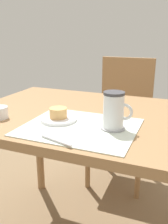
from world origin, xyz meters
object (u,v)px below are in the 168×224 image
Objects in this scene: wooden_chair at (122,115)px; pastry_plate at (58,119)px; sugar_bowl at (0,113)px; dining_table at (98,131)px; coffee_mug at (114,110)px; pastry at (58,113)px.

wooden_chair is 6.13× the size of pastry_plate.
pastry_plate is 0.25m from sugar_bowl.
dining_table is 8.72× the size of coffee_mug.
pastry is (-0.06, -0.87, 0.27)m from wooden_chair.
pastry_plate is at bearing 0.00° from pastry.
wooden_chair reaches higher than sugar_bowl.
coffee_mug is (0.17, -0.87, 0.31)m from wooden_chair.
wooden_chair reaches higher than pastry_plate.
sugar_bowl is at bearing -173.49° from coffee_mug.
pastry is at bearing 179.28° from coffee_mug.
sugar_bowl is (-0.25, -0.06, 0.02)m from pastry_plate.
coffee_mug is (0.23, -0.00, 0.07)m from pastry_plate.
pastry is (-0.12, -0.15, 0.12)m from dining_table.
dining_table is at bearing 51.44° from pastry_plate.
sugar_bowl is at bearing 70.61° from wooden_chair.
sugar_bowl is (-0.31, -0.93, 0.26)m from wooden_chair.
coffee_mug reaches higher than dining_table.
pastry_plate is 0.24m from coffee_mug.
dining_table is 0.25m from coffee_mug.
wooden_chair is 12.79× the size of sugar_bowl.
coffee_mug is at bearing -0.72° from pastry_plate.
wooden_chair reaches higher than pastry.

